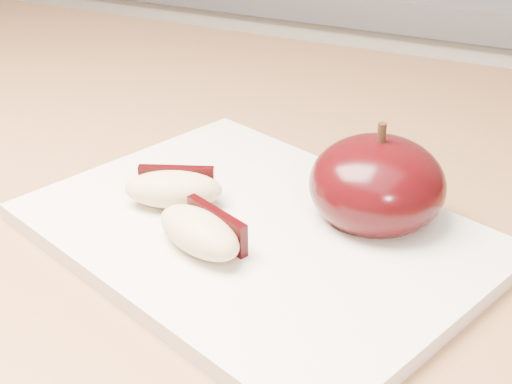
% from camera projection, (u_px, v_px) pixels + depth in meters
% --- Properties ---
extents(back_cabinet, '(2.40, 0.62, 0.94)m').
position_uv_depth(back_cabinet, '(450.00, 223.00, 1.30)').
color(back_cabinet, silver).
rests_on(back_cabinet, ground).
extents(cutting_board, '(0.34, 0.30, 0.01)m').
position_uv_depth(cutting_board, '(256.00, 233.00, 0.47)').
color(cutting_board, silver).
rests_on(cutting_board, island_counter).
extents(apple_half, '(0.11, 0.11, 0.07)m').
position_uv_depth(apple_half, '(377.00, 185.00, 0.47)').
color(apple_half, black).
rests_on(apple_half, cutting_board).
extents(apple_wedge_a, '(0.07, 0.05, 0.02)m').
position_uv_depth(apple_wedge_a, '(174.00, 188.00, 0.48)').
color(apple_wedge_a, '#CDB782').
rests_on(apple_wedge_a, cutting_board).
extents(apple_wedge_b, '(0.07, 0.06, 0.02)m').
position_uv_depth(apple_wedge_b, '(201.00, 231.00, 0.44)').
color(apple_wedge_b, '#CDB782').
rests_on(apple_wedge_b, cutting_board).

